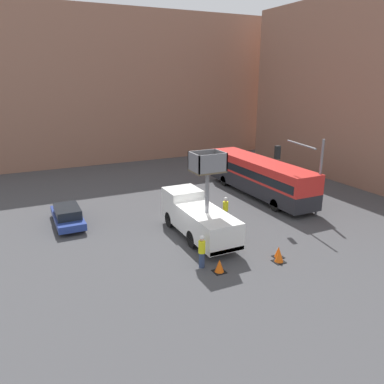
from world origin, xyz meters
TOP-DOWN VIEW (x-y plane):
  - ground_plane at (0.00, 0.00)m, footprint 120.00×120.00m
  - building_backdrop_far at (0.00, 28.62)m, footprint 44.00×10.00m
  - utility_truck at (0.43, 0.38)m, footprint 2.25×7.12m
  - city_bus at (9.08, 5.94)m, footprint 2.58×12.40m
  - traffic_light_pole at (8.90, 0.36)m, footprint 3.78×3.53m
  - road_worker_near_truck at (-1.15, -3.34)m, footprint 0.38×0.38m
  - road_worker_directing at (3.34, 1.79)m, footprint 0.38×0.38m
  - traffic_cone_near_truck at (-0.55, -4.21)m, footprint 0.64×0.64m
  - traffic_cone_mid_road at (3.32, -4.20)m, footprint 0.57×0.57m
  - traffic_cone_far_side at (3.00, -4.67)m, footprint 0.64×0.64m
  - parked_car_curbside at (-6.79, 6.07)m, footprint 1.79×4.73m

SIDE VIEW (x-z plane):
  - ground_plane at x=0.00m, z-range 0.00..0.00m
  - traffic_cone_mid_road at x=3.32m, z-range -0.02..0.64m
  - traffic_cone_near_truck at x=-0.55m, z-range -0.02..0.71m
  - traffic_cone_far_side at x=3.00m, z-range -0.02..0.71m
  - parked_car_curbside at x=-6.79m, z-range 0.02..1.38m
  - road_worker_directing at x=3.34m, z-range 0.00..1.86m
  - road_worker_near_truck at x=-1.15m, z-range 0.01..1.88m
  - utility_truck at x=0.43m, z-range -1.44..4.32m
  - city_bus at x=9.08m, z-range 0.26..3.40m
  - traffic_light_pole at x=8.90m, z-range 1.04..6.72m
  - building_backdrop_far at x=0.00m, z-range 0.00..17.23m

